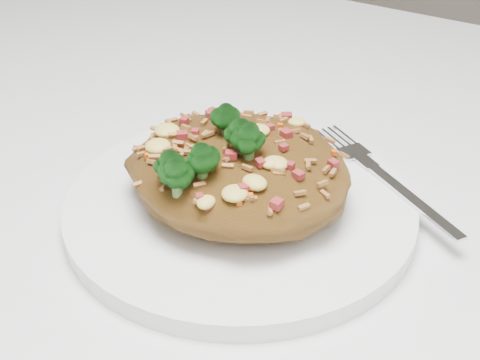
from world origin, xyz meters
name	(u,v)px	position (x,y,z in m)	size (l,w,h in m)	color
dining_table	(246,246)	(0.00, 0.00, 0.66)	(1.20, 0.80, 0.75)	silver
plate	(240,206)	(0.04, -0.07, 0.76)	(0.24, 0.24, 0.01)	white
fried_rice	(239,161)	(0.04, -0.07, 0.79)	(0.16, 0.14, 0.07)	brown
fork	(392,183)	(0.12, 0.00, 0.77)	(0.15, 0.10, 0.00)	silver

